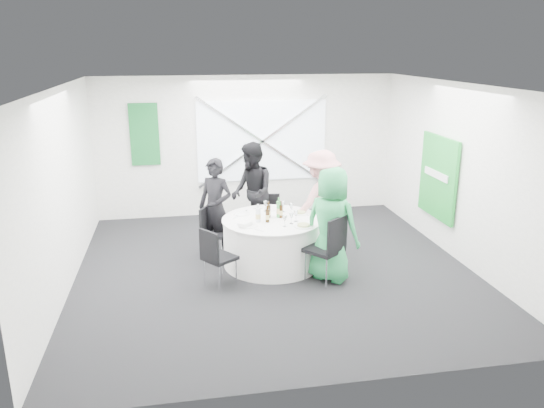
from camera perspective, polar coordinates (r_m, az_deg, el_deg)
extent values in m
plane|color=black|center=(8.32, 0.25, -7.00)|extent=(6.00, 6.00, 0.00)
plane|color=silver|center=(7.64, 0.28, 12.61)|extent=(6.00, 6.00, 0.00)
plane|color=silver|center=(10.76, -2.70, 6.25)|extent=(6.00, 0.00, 6.00)
plane|color=silver|center=(5.09, 6.53, -5.83)|extent=(6.00, 0.00, 6.00)
plane|color=silver|center=(7.90, -21.66, 1.25)|extent=(0.00, 6.00, 6.00)
plane|color=silver|center=(8.90, 19.63, 3.10)|extent=(0.00, 6.00, 6.00)
cube|color=white|center=(10.75, -1.08, 6.79)|extent=(2.60, 0.03, 1.60)
cube|color=silver|center=(10.71, -1.05, 6.75)|extent=(2.63, 0.05, 1.84)
cube|color=silver|center=(10.71, -1.05, 6.75)|extent=(2.63, 0.05, 1.84)
cube|color=#14662E|center=(10.59, -13.56, 7.28)|extent=(0.55, 0.04, 1.20)
cube|color=green|center=(9.43, 17.42, 2.77)|extent=(0.05, 1.20, 1.40)
cylinder|color=silver|center=(8.36, 0.00, -4.14)|extent=(1.52, 1.52, 0.74)
cylinder|color=silver|center=(8.24, 0.00, -1.67)|extent=(1.56, 1.56, 0.02)
cube|color=black|center=(9.29, -0.25, -1.75)|extent=(0.43, 0.43, 0.05)
cube|color=black|center=(9.39, -0.29, -0.10)|extent=(0.36, 0.09, 0.41)
cylinder|color=silver|center=(9.51, 0.65, -2.66)|extent=(0.02, 0.02, 0.39)
cylinder|color=silver|center=(9.50, -1.20, -2.68)|extent=(0.02, 0.02, 0.39)
cylinder|color=silver|center=(9.22, 0.74, -3.29)|extent=(0.02, 0.02, 0.39)
cylinder|color=silver|center=(9.21, -1.17, -3.32)|extent=(0.02, 0.02, 0.39)
cube|color=black|center=(8.68, -6.08, -3.18)|extent=(0.52, 0.52, 0.05)
cube|color=black|center=(8.67, -7.23, -1.63)|extent=(0.20, 0.34, 0.41)
cylinder|color=silver|center=(8.94, -6.55, -4.04)|extent=(0.02, 0.02, 0.39)
cylinder|color=silver|center=(8.68, -7.39, -4.72)|extent=(0.02, 0.02, 0.39)
cylinder|color=silver|center=(8.82, -4.71, -4.27)|extent=(0.02, 0.02, 0.39)
cylinder|color=silver|center=(8.56, -5.50, -4.97)|extent=(0.02, 0.02, 0.39)
cube|color=black|center=(8.93, 4.74, -1.98)|extent=(0.63, 0.63, 0.05)
cube|color=black|center=(9.00, 5.78, -0.04)|extent=(0.25, 0.40, 0.49)
cylinder|color=silver|center=(9.02, 6.38, -3.57)|extent=(0.02, 0.02, 0.47)
cylinder|color=silver|center=(9.27, 4.72, -2.97)|extent=(0.02, 0.02, 0.47)
cylinder|color=silver|center=(8.77, 4.69, -4.12)|extent=(0.02, 0.02, 0.47)
cylinder|color=silver|center=(9.02, 3.03, -3.49)|extent=(0.02, 0.02, 0.47)
cube|color=black|center=(7.75, 5.58, -4.91)|extent=(0.66, 0.66, 0.06)
cube|color=black|center=(7.53, 7.03, -3.33)|extent=(0.38, 0.31, 0.50)
cylinder|color=silver|center=(7.60, 5.87, -7.48)|extent=(0.02, 0.02, 0.48)
cylinder|color=silver|center=(7.89, 7.46, -6.61)|extent=(0.02, 0.02, 0.48)
cylinder|color=silver|center=(7.81, 3.58, -6.76)|extent=(0.02, 0.02, 0.48)
cylinder|color=silver|center=(8.09, 5.21, -5.94)|extent=(0.02, 0.02, 0.48)
cube|color=black|center=(7.64, -5.63, -5.80)|extent=(0.56, 0.56, 0.05)
cube|color=black|center=(7.44, -6.79, -4.49)|extent=(0.26, 0.33, 0.43)
cylinder|color=silver|center=(7.75, -7.30, -7.34)|extent=(0.02, 0.02, 0.41)
cylinder|color=silver|center=(7.52, -5.70, -8.05)|extent=(0.02, 0.02, 0.41)
cylinder|color=silver|center=(7.94, -5.48, -6.67)|extent=(0.02, 0.02, 0.41)
cylinder|color=silver|center=(7.71, -3.86, -7.34)|extent=(0.02, 0.02, 0.41)
imported|color=black|center=(8.66, -6.09, -0.41)|extent=(0.71, 0.66, 1.63)
imported|color=black|center=(9.25, -2.18, 1.23)|extent=(0.58, 0.91, 1.76)
imported|color=#D18788|center=(8.84, 5.27, 0.29)|extent=(1.22, 0.97, 1.72)
imported|color=#2A9A54|center=(7.73, 6.41, -2.23)|extent=(0.98, 0.96, 1.70)
cylinder|color=white|center=(8.72, -0.02, -0.50)|extent=(0.25, 0.25, 0.01)
cylinder|color=white|center=(8.47, -3.24, -1.04)|extent=(0.26, 0.26, 0.01)
cylinder|color=white|center=(8.49, 3.03, -0.99)|extent=(0.26, 0.26, 0.01)
cylinder|color=#91A357|center=(8.49, 3.03, -0.86)|extent=(0.17, 0.17, 0.02)
cylinder|color=white|center=(7.89, 3.40, -2.40)|extent=(0.28, 0.28, 0.01)
cylinder|color=#91A357|center=(7.88, 3.40, -2.26)|extent=(0.18, 0.18, 0.02)
cylinder|color=white|center=(7.91, -2.55, -2.34)|extent=(0.27, 0.27, 0.01)
cube|color=silver|center=(7.87, -2.93, -2.16)|extent=(0.23, 0.23, 0.05)
cylinder|color=#361F09|center=(8.24, -0.42, -0.91)|extent=(0.06, 0.06, 0.19)
cylinder|color=#361F09|center=(8.20, -0.42, -0.09)|extent=(0.02, 0.02, 0.06)
cylinder|color=tan|center=(8.25, -0.42, -1.03)|extent=(0.06, 0.06, 0.06)
cylinder|color=#361F09|center=(8.29, -0.36, -0.78)|extent=(0.06, 0.06, 0.19)
cylinder|color=#361F09|center=(8.25, -0.36, 0.05)|extent=(0.02, 0.02, 0.06)
cylinder|color=tan|center=(8.29, -0.35, -0.91)|extent=(0.06, 0.06, 0.07)
cylinder|color=#361F09|center=(8.26, 0.96, -0.79)|extent=(0.06, 0.06, 0.21)
cylinder|color=#361F09|center=(8.22, 0.97, 0.10)|extent=(0.02, 0.02, 0.06)
cylinder|color=tan|center=(8.27, 0.96, -0.92)|extent=(0.06, 0.06, 0.07)
cylinder|color=#361F09|center=(8.04, -0.49, -1.27)|extent=(0.06, 0.06, 0.21)
cylinder|color=#361F09|center=(8.00, -0.49, -0.36)|extent=(0.02, 0.02, 0.06)
cylinder|color=tan|center=(8.05, -0.49, -1.41)|extent=(0.06, 0.06, 0.07)
cylinder|color=green|center=(8.27, 0.75, -0.58)|extent=(0.08, 0.08, 0.26)
cylinder|color=green|center=(8.22, 0.75, 0.48)|extent=(0.03, 0.03, 0.06)
cylinder|color=tan|center=(8.28, 0.75, -0.75)|extent=(0.08, 0.08, 0.09)
cylinder|color=silver|center=(8.07, -1.51, -1.18)|extent=(0.08, 0.08, 0.22)
cylinder|color=silver|center=(8.03, -1.52, -0.23)|extent=(0.03, 0.03, 0.06)
cylinder|color=tan|center=(8.07, -1.51, -1.32)|extent=(0.08, 0.08, 0.08)
cylinder|color=white|center=(8.60, 1.21, -0.79)|extent=(0.06, 0.06, 0.00)
cylinder|color=white|center=(8.58, 1.22, -0.46)|extent=(0.01, 0.01, 0.10)
cone|color=white|center=(8.56, 1.22, 0.02)|extent=(0.07, 0.07, 0.08)
cylinder|color=white|center=(8.12, 2.58, -1.86)|extent=(0.06, 0.06, 0.00)
cylinder|color=white|center=(8.11, 2.58, -1.51)|extent=(0.01, 0.01, 0.10)
cone|color=white|center=(8.08, 2.59, -1.00)|extent=(0.07, 0.07, 0.08)
cylinder|color=white|center=(8.61, -0.71, -0.76)|extent=(0.06, 0.06, 0.00)
cylinder|color=white|center=(8.60, -0.71, -0.43)|extent=(0.01, 0.01, 0.10)
cone|color=white|center=(8.57, -0.71, 0.05)|extent=(0.07, 0.07, 0.08)
cylinder|color=white|center=(8.48, 2.08, -1.04)|extent=(0.06, 0.06, 0.00)
cylinder|color=white|center=(8.47, 2.08, -0.71)|extent=(0.01, 0.01, 0.10)
cone|color=white|center=(8.44, 2.08, -0.22)|extent=(0.07, 0.07, 0.08)
cylinder|color=white|center=(7.89, 1.38, -2.42)|extent=(0.06, 0.06, 0.00)
cylinder|color=white|center=(7.87, 1.38, -2.06)|extent=(0.01, 0.01, 0.10)
cone|color=white|center=(7.85, 1.38, -1.53)|extent=(0.07, 0.07, 0.08)
cylinder|color=white|center=(8.02, 2.10, -2.10)|extent=(0.06, 0.06, 0.00)
cylinder|color=white|center=(8.00, 2.10, -1.75)|extent=(0.01, 0.01, 0.10)
cone|color=white|center=(7.98, 2.10, -1.23)|extent=(0.07, 0.07, 0.08)
cube|color=silver|center=(8.77, 0.79, -0.43)|extent=(0.15, 0.03, 0.01)
cube|color=silver|center=(8.74, -1.53, -0.50)|extent=(0.15, 0.02, 0.01)
cube|color=silver|center=(7.96, -3.55, -2.25)|extent=(0.10, 0.13, 0.01)
cube|color=silver|center=(7.72, -1.39, -2.84)|extent=(0.11, 0.12, 0.01)
cube|color=silver|center=(8.60, -2.90, -0.79)|extent=(0.10, 0.13, 0.01)
cube|color=silver|center=(8.31, -3.96, -1.45)|extent=(0.09, 0.13, 0.01)
cube|color=silver|center=(8.44, 3.66, -1.15)|extent=(0.08, 0.14, 0.01)
cube|color=silver|center=(8.67, 2.31, -0.64)|extent=(0.08, 0.14, 0.01)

